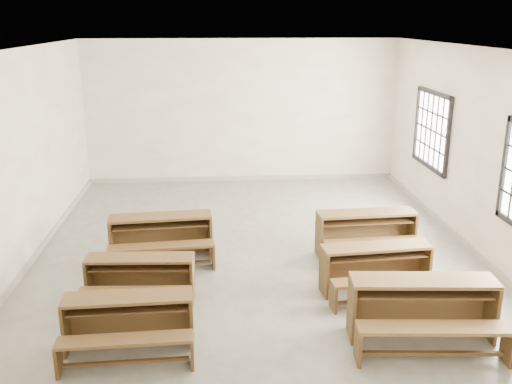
{
  "coord_description": "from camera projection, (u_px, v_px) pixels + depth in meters",
  "views": [
    {
      "loc": [
        -0.63,
        -8.53,
        3.61
      ],
      "look_at": [
        0.0,
        0.0,
        1.0
      ],
      "focal_mm": 40.0,
      "sensor_mm": 36.0,
      "label": 1
    }
  ],
  "objects": [
    {
      "name": "desk_set_1",
      "position": [
        140.0,
        277.0,
        7.46
      ],
      "size": [
        1.44,
        0.8,
        0.63
      ],
      "rotation": [
        0.0,
        0.0,
        -0.06
      ],
      "color": "brown",
      "rests_on": "ground"
    },
    {
      "name": "desk_set_2",
      "position": [
        161.0,
        235.0,
        8.8
      ],
      "size": [
        1.63,
        0.95,
        0.71
      ],
      "rotation": [
        0.0,
        0.0,
        0.09
      ],
      "color": "brown",
      "rests_on": "ground"
    },
    {
      "name": "room",
      "position": [
        262.0,
        120.0,
        8.62
      ],
      "size": [
        8.5,
        8.5,
        3.2
      ],
      "color": "gray",
      "rests_on": "ground"
    },
    {
      "name": "desk_set_4",
      "position": [
        377.0,
        266.0,
        7.74
      ],
      "size": [
        1.55,
        0.9,
        0.67
      ],
      "rotation": [
        0.0,
        0.0,
        0.09
      ],
      "color": "brown",
      "rests_on": "ground"
    },
    {
      "name": "desk_set_3",
      "position": [
        423.0,
        306.0,
        6.56
      ],
      "size": [
        1.73,
        0.99,
        0.75
      ],
      "rotation": [
        0.0,
        0.0,
        -0.08
      ],
      "color": "brown",
      "rests_on": "ground"
    },
    {
      "name": "desk_set_5",
      "position": [
        367.0,
        230.0,
        8.98
      ],
      "size": [
        1.6,
        0.89,
        0.7
      ],
      "rotation": [
        0.0,
        0.0,
        0.05
      ],
      "color": "brown",
      "rests_on": "ground"
    },
    {
      "name": "desk_set_0",
      "position": [
        129.0,
        320.0,
        6.38
      ],
      "size": [
        1.46,
        0.8,
        0.65
      ],
      "rotation": [
        0.0,
        0.0,
        0.04
      ],
      "color": "brown",
      "rests_on": "ground"
    }
  ]
}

